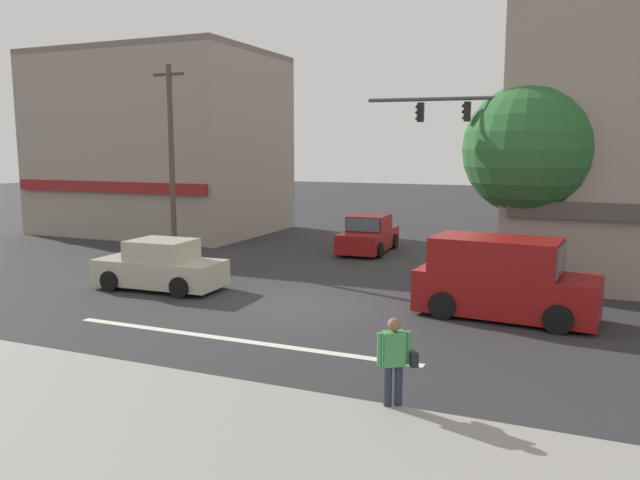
% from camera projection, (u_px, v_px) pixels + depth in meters
% --- Properties ---
extents(ground_plane, '(120.00, 120.00, 0.00)m').
position_uv_depth(ground_plane, '(298.00, 305.00, 17.73)').
color(ground_plane, '#2B2B2D').
extents(lane_marking_stripe, '(9.00, 0.24, 0.01)m').
position_uv_depth(lane_marking_stripe, '(234.00, 340.00, 14.54)').
color(lane_marking_stripe, silver).
rests_on(lane_marking_stripe, ground).
extents(sidewalk_curb, '(40.00, 5.00, 0.16)m').
position_uv_depth(sidewalk_curb, '(73.00, 423.00, 9.98)').
color(sidewalk_curb, gray).
rests_on(sidewalk_curb, ground).
extents(building_left_block, '(11.64, 8.55, 9.30)m').
position_uv_depth(building_left_block, '(162.00, 144.00, 33.19)').
color(building_left_block, gray).
rests_on(building_left_block, ground).
extents(street_tree, '(4.15, 4.15, 6.47)m').
position_uv_depth(street_tree, '(529.00, 150.00, 19.55)').
color(street_tree, '#4C3823').
rests_on(street_tree, ground).
extents(utility_pole_near_left, '(1.40, 0.22, 7.71)m').
position_uv_depth(utility_pole_near_left, '(172.00, 159.00, 25.09)').
color(utility_pole_near_left, brown).
rests_on(utility_pole_near_left, ground).
extents(traffic_light_mast, '(4.87, 0.67, 6.20)m').
position_uv_depth(traffic_light_mast, '(489.00, 156.00, 19.25)').
color(traffic_light_mast, '#47474C').
rests_on(traffic_light_mast, ground).
extents(sedan_crossing_leftbound, '(4.16, 2.00, 1.58)m').
position_uv_depth(sedan_crossing_leftbound, '(160.00, 267.00, 19.72)').
color(sedan_crossing_leftbound, '#B7B29E').
rests_on(sedan_crossing_leftbound, ground).
extents(sedan_crossing_center, '(2.01, 4.17, 1.58)m').
position_uv_depth(sedan_crossing_center, '(369.00, 235.00, 26.81)').
color(sedan_crossing_center, maroon).
rests_on(sedan_crossing_center, ground).
extents(van_crossing_rightbound, '(4.73, 2.32, 2.11)m').
position_uv_depth(van_crossing_rightbound, '(503.00, 280.00, 16.37)').
color(van_crossing_rightbound, maroon).
rests_on(van_crossing_rightbound, ground).
extents(pedestrian_foreground_with_bag, '(0.66, 0.48, 1.67)m').
position_uv_depth(pedestrian_foreground_with_bag, '(395.00, 360.00, 10.35)').
color(pedestrian_foreground_with_bag, '#232838').
rests_on(pedestrian_foreground_with_bag, ground).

